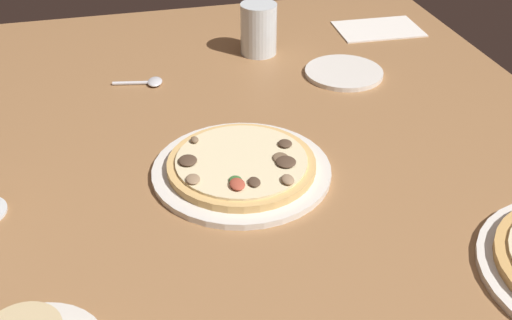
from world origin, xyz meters
TOP-DOWN VIEW (x-y plane):
  - dining_table at (0.00, 0.00)cm, footprint 150.00×110.00cm
  - pizza_main at (2.71, 3.76)cm, footprint 26.87×26.87cm
  - water_glass at (45.01, -9.54)cm, footprint 7.45×7.45cm
  - side_plate at (30.90, -23.13)cm, footprint 15.19×15.19cm
  - paper_menu at (50.82, -38.88)cm, footprint 13.20×19.04cm
  - spoon at (35.92, 14.09)cm, footprint 4.46×9.66cm

SIDE VIEW (x-z plane):
  - dining_table at x=0.00cm, z-range 0.00..4.00cm
  - paper_menu at x=50.82cm, z-range 4.00..4.30cm
  - side_plate at x=30.90cm, z-range 4.00..4.90cm
  - spoon at x=35.92cm, z-range 3.96..4.96cm
  - pizza_main at x=2.71cm, z-range 3.49..6.89cm
  - water_glass at x=45.01cm, z-range 3.24..13.72cm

